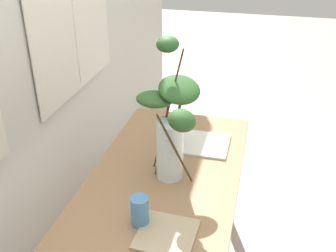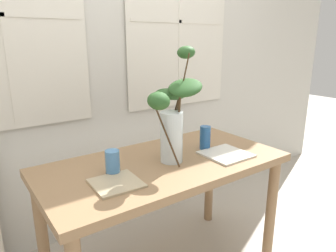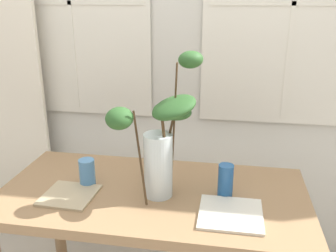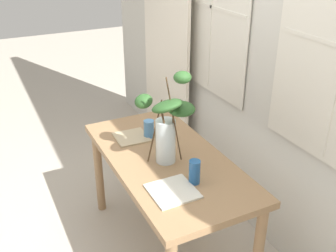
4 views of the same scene
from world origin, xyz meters
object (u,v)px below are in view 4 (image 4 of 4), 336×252
plate_square_right (173,191)px  drinking_glass_blue_right (195,172)px  dining_table (167,171)px  drinking_glass_blue_left (149,129)px  vase_with_branches (167,124)px  plate_square_left (131,137)px

plate_square_right → drinking_glass_blue_right: bearing=100.1°
dining_table → drinking_glass_blue_right: bearing=3.1°
drinking_glass_blue_right → drinking_glass_blue_left: bearing=-179.5°
vase_with_branches → drinking_glass_blue_right: bearing=8.4°
dining_table → plate_square_right: size_ratio=5.46×
vase_with_branches → plate_square_right: vase_with_branches is taller
dining_table → drinking_glass_blue_left: drinking_glass_blue_left is taller
dining_table → drinking_glass_blue_right: drinking_glass_blue_right is taller
dining_table → plate_square_left: bearing=-163.0°
vase_with_branches → plate_square_right: size_ratio=2.50×
dining_table → drinking_glass_blue_left: (-0.32, 0.01, 0.17)m
drinking_glass_blue_right → plate_square_left: 0.71m
drinking_glass_blue_right → plate_square_right: drinking_glass_blue_right is taller
plate_square_left → plate_square_right: 0.72m
dining_table → drinking_glass_blue_left: size_ratio=11.04×
vase_with_branches → plate_square_right: (0.31, -0.12, -0.27)m
plate_square_left → drinking_glass_blue_right: bearing=10.5°
dining_table → plate_square_right: 0.40m
dining_table → plate_square_left: size_ratio=6.24×
dining_table → plate_square_right: plate_square_right is taller
plate_square_left → vase_with_branches: bearing=11.9°
drinking_glass_blue_left → plate_square_left: 0.14m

